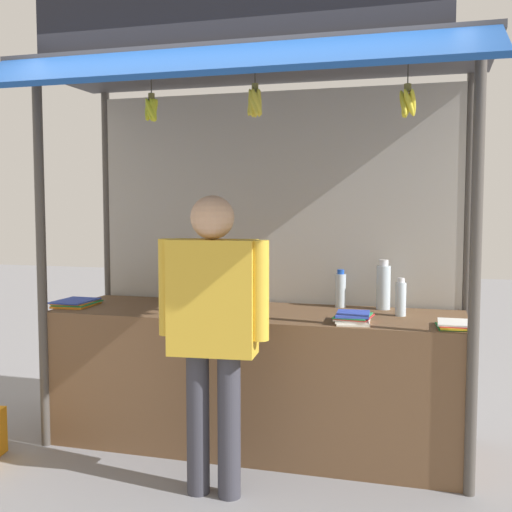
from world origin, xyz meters
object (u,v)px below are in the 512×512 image
Objects in this scene: water_bottle_back_left at (180,284)px; water_bottle_rear_center at (203,282)px; water_bottle_mid_right at (401,298)px; vendor_person at (213,317)px; banana_bunch_inner_right at (255,102)px; banana_bunch_inner_left at (151,109)px; water_bottle_left at (383,286)px; magazine_stack_front_left at (76,303)px; magazine_stack_front_right at (456,325)px; magazine_stack_far_left at (353,318)px; water_bottle_mid_left at (341,290)px; banana_bunch_rightmost at (408,102)px.

water_bottle_back_left is 0.92× the size of water_bottle_rear_center.
vendor_person reaches higher than water_bottle_mid_right.
banana_bunch_inner_right and banana_bunch_inner_left have the same top height.
water_bottle_left is 0.25m from water_bottle_mid_right.
magazine_stack_front_right is (2.41, -0.11, -0.00)m from magazine_stack_front_left.
banana_bunch_inner_left is (-1.67, -0.27, 1.19)m from magazine_stack_front_right.
vendor_person is (-0.90, -0.83, -0.02)m from water_bottle_mid_right.
water_bottle_back_left is 0.70m from magazine_stack_front_left.
banana_bunch_inner_left is (0.12, -0.69, 1.08)m from water_bottle_back_left.
banana_bunch_inner_right is (-0.63, -0.79, 1.07)m from water_bottle_left.
water_bottle_left reaches higher than water_bottle_rear_center.
banana_bunch_inner_right reaches higher than water_bottle_mid_right.
water_bottle_left reaches higher than magazine_stack_far_left.
banana_bunch_inner_left is (-1.24, -0.79, 1.06)m from water_bottle_left.
water_bottle_rear_center reaches higher than magazine_stack_front_right.
water_bottle_rear_center is at bearing 26.04° from magazine_stack_front_left.
water_bottle_mid_left is 0.76× the size of magazine_stack_front_left.
vendor_person is at bearing -164.52° from banana_bunch_rightmost.
banana_bunch_rightmost reaches higher than vendor_person.
water_bottle_mid_right is at bearing 5.16° from magazine_stack_front_left.
banana_bunch_inner_left reaches higher than water_bottle_left.
water_bottle_left is at bearing 4.31° from water_bottle_back_left.
banana_bunch_inner_right is at bearing -113.95° from water_bottle_mid_left.
water_bottle_mid_right is 0.89× the size of banana_bunch_inner_right.
water_bottle_mid_right is 1.22m from banana_bunch_rightmost.
magazine_stack_far_left is at bearing -129.44° from water_bottle_mid_right.
water_bottle_mid_right is at bearing -30.25° from water_bottle_mid_left.
water_bottle_rear_center is (0.14, 0.06, 0.01)m from water_bottle_back_left.
magazine_stack_front_left is (-1.85, 0.11, -0.01)m from magazine_stack_far_left.
banana_bunch_rightmost is at bearing -85.58° from water_bottle_mid_right.
banana_bunch_inner_right is (-0.51, -0.27, 1.19)m from magazine_stack_far_left.
magazine_stack_front_left reaches higher than magazine_stack_front_right.
water_bottle_mid_right is at bearing 50.56° from magazine_stack_far_left.
water_bottle_mid_left is 0.98× the size of magazine_stack_front_right.
magazine_stack_front_right is at bearing -13.06° from water_bottle_back_left.
vendor_person is at bearing -140.88° from magazine_stack_far_left.
banana_bunch_inner_left is at bearing -140.24° from water_bottle_mid_left.
magazine_stack_far_left is at bearing 13.57° from banana_bunch_inner_left.
magazine_stack_front_right is 2.07m from banana_bunch_inner_left.
vendor_person is (-0.51, -1.07, -0.02)m from water_bottle_mid_left.
water_bottle_rear_center is 1.09× the size of magazine_stack_far_left.
magazine_stack_front_right is (1.79, -0.42, -0.11)m from water_bottle_back_left.
magazine_stack_front_right is at bearing -36.79° from water_bottle_mid_left.
water_bottle_back_left is 1.10× the size of magazine_stack_front_right.
water_bottle_mid_right is at bearing -4.55° from water_bottle_back_left.
magazine_stack_front_left is 1.84m from banana_bunch_inner_right.
water_bottle_back_left is at bearing 100.25° from banana_bunch_inner_left.
magazine_stack_front_left is 2.47m from banana_bunch_rightmost.
water_bottle_rear_center is 1.16× the size of banana_bunch_inner_right.
water_bottle_left is 1.29× the size of water_bottle_mid_left.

